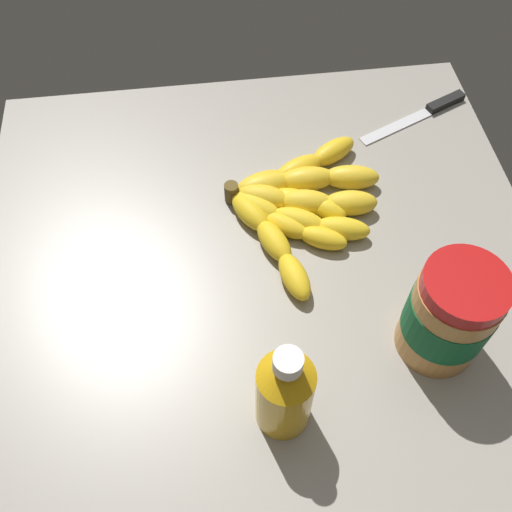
{
  "coord_description": "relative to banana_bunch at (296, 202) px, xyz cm",
  "views": [
    {
      "loc": [
        -37.81,
        6.4,
        63.88
      ],
      "look_at": [
        0.97,
        1.4,
        5.84
      ],
      "focal_mm": 40.28,
      "sensor_mm": 36.0,
      "label": 1
    }
  ],
  "objects": [
    {
      "name": "honey_bottle",
      "position": [
        -29.0,
        6.38,
        5.27
      ],
      "size": [
        6.06,
        6.06,
        15.3
      ],
      "color": "gold",
      "rests_on": "ground_plane"
    },
    {
      "name": "butter_knife",
      "position": [
        16.47,
        -23.45,
        -1.19
      ],
      "size": [
        9.65,
        19.21,
        1.2
      ],
      "color": "silver",
      "rests_on": "ground_plane"
    },
    {
      "name": "ground_plane",
      "position": [
        -12.09,
        5.67,
        -3.65
      ],
      "size": [
        81.71,
        75.54,
        4.02
      ],
      "primitive_type": "cube",
      "color": "gray"
    },
    {
      "name": "peanut_butter_jar",
      "position": [
        -22.51,
        -13.31,
        5.33
      ],
      "size": [
        9.75,
        9.75,
        14.22
      ],
      "color": "#BF8442",
      "rests_on": "ground_plane"
    },
    {
      "name": "banana_bunch",
      "position": [
        0.0,
        0.0,
        0.0
      ],
      "size": [
        27.96,
        22.68,
        3.57
      ],
      "color": "yellow",
      "rests_on": "ground_plane"
    }
  ]
}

